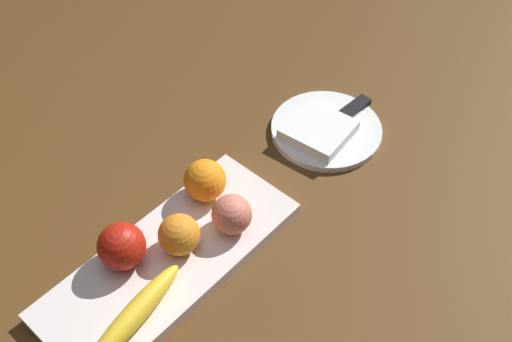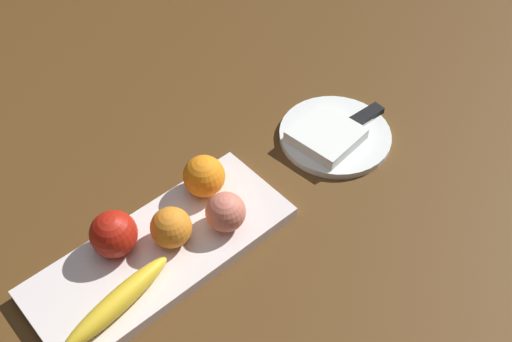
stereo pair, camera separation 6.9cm
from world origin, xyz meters
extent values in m
plane|color=#523315|center=(0.00, 0.00, 0.00)|extent=(2.40, 2.40, 0.00)
cube|color=white|center=(-0.01, -0.01, 0.01)|extent=(0.41, 0.17, 0.02)
sphere|color=#B31C0F|center=(0.04, -0.05, 0.06)|extent=(0.07, 0.07, 0.07)
ellipsoid|color=yellow|center=(0.10, 0.03, 0.04)|extent=(0.19, 0.06, 0.03)
sphere|color=orange|center=(-0.03, -0.01, 0.05)|extent=(0.06, 0.06, 0.06)
sphere|color=orange|center=(-0.13, -0.05, 0.06)|extent=(0.07, 0.07, 0.07)
sphere|color=#DC745D|center=(-0.11, 0.02, 0.05)|extent=(0.06, 0.06, 0.06)
cylinder|color=white|center=(-0.39, -0.01, 0.01)|extent=(0.20, 0.20, 0.01)
cube|color=white|center=(-0.36, -0.01, 0.02)|extent=(0.12, 0.12, 0.02)
cube|color=silver|center=(-0.39, 0.00, 0.01)|extent=(0.15, 0.03, 0.00)
cube|color=black|center=(-0.45, 0.00, 0.02)|extent=(0.09, 0.03, 0.01)
camera|label=1|loc=(0.27, 0.42, 0.76)|focal=41.80mm
camera|label=2|loc=(0.23, 0.46, 0.76)|focal=41.80mm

